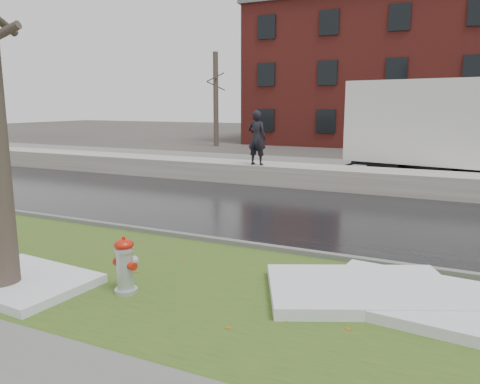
% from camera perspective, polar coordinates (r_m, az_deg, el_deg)
% --- Properties ---
extents(ground, '(120.00, 120.00, 0.00)m').
position_cam_1_polar(ground, '(8.92, -1.86, -8.64)').
color(ground, '#47423D').
rests_on(ground, ground).
extents(verge, '(60.00, 4.50, 0.04)m').
position_cam_1_polar(verge, '(7.89, -6.09, -11.17)').
color(verge, '#2F4E1A').
rests_on(verge, ground).
extents(road, '(60.00, 7.00, 0.03)m').
position_cam_1_polar(road, '(12.92, 7.31, -2.54)').
color(road, black).
rests_on(road, ground).
extents(parking_lot, '(60.00, 9.00, 0.03)m').
position_cam_1_polar(parking_lot, '(21.05, 14.56, 2.32)').
color(parking_lot, slate).
rests_on(parking_lot, ground).
extents(curb, '(60.00, 0.15, 0.14)m').
position_cam_1_polar(curb, '(9.75, 0.84, -6.50)').
color(curb, slate).
rests_on(curb, ground).
extents(snowbank, '(60.00, 1.60, 0.75)m').
position_cam_1_polar(snowbank, '(16.83, 11.81, 1.65)').
color(snowbank, '#B9B3A9').
rests_on(snowbank, ground).
extents(brick_building, '(26.00, 12.00, 10.00)m').
position_cam_1_polar(brick_building, '(37.58, 23.12, 12.97)').
color(brick_building, maroon).
rests_on(brick_building, ground).
extents(bg_tree_left, '(1.40, 1.62, 6.50)m').
position_cam_1_polar(bg_tree_left, '(33.48, -2.96, 11.32)').
color(bg_tree_left, brown).
rests_on(bg_tree_left, ground).
extents(bg_tree_center, '(1.40, 1.62, 6.50)m').
position_cam_1_polar(bg_tree_center, '(34.90, 9.14, 11.17)').
color(bg_tree_center, brown).
rests_on(bg_tree_center, ground).
extents(fire_hydrant, '(0.45, 0.40, 0.91)m').
position_cam_1_polar(fire_hydrant, '(7.54, -13.83, -8.40)').
color(fire_hydrant, '#B0B4B8').
rests_on(fire_hydrant, verge).
extents(box_truck, '(11.54, 4.39, 3.81)m').
position_cam_1_polar(box_truck, '(18.43, 26.38, 6.67)').
color(box_truck, black).
rests_on(box_truck, ground).
extents(worker, '(0.76, 0.53, 1.98)m').
position_cam_1_polar(worker, '(17.14, 2.08, 6.62)').
color(worker, black).
rests_on(worker, snowbank).
extents(snow_patch_near, '(2.79, 2.26, 0.16)m').
position_cam_1_polar(snow_patch_near, '(7.57, 20.65, -12.01)').
color(snow_patch_near, silver).
rests_on(snow_patch_near, verge).
extents(snow_patch_far, '(2.31, 1.75, 0.14)m').
position_cam_1_polar(snow_patch_far, '(8.51, -25.06, -9.86)').
color(snow_patch_far, silver).
rests_on(snow_patch_far, verge).
extents(snow_patch_side, '(3.30, 2.81, 0.18)m').
position_cam_1_polar(snow_patch_side, '(7.59, 14.55, -11.48)').
color(snow_patch_side, silver).
rests_on(snow_patch_side, verge).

